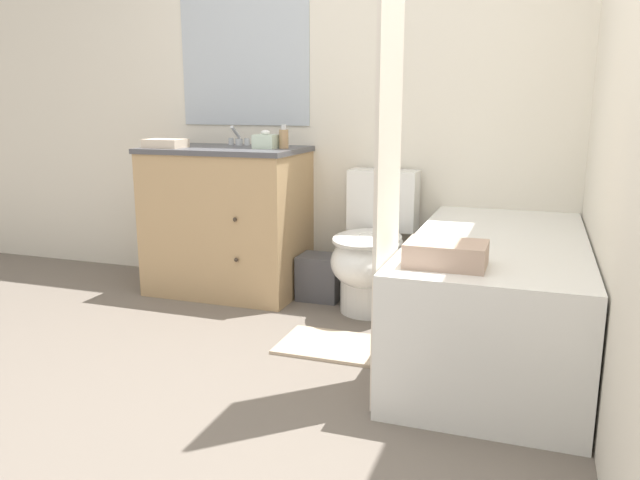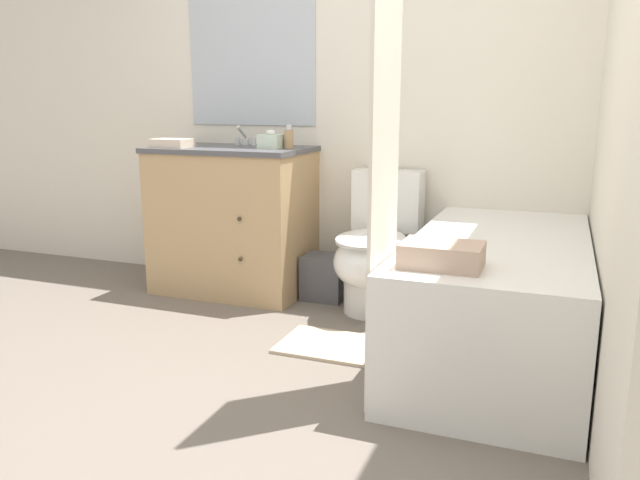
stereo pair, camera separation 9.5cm
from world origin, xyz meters
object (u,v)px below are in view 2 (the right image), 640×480
hand_towel_folded (172,143)px  bath_towel_folded (442,255)px  vanity_cabinet (233,219)px  soap_dispenser (289,138)px  tissue_box (271,141)px  wastebasket (325,277)px  toilet (375,252)px  bathtub (497,298)px  sink_faucet (245,139)px  bath_mat (336,346)px

hand_towel_folded → bath_towel_folded: size_ratio=0.77×
vanity_cabinet → soap_dispenser: soap_dispenser is taller
tissue_box → wastebasket: bearing=6.7°
wastebasket → tissue_box: (-0.32, -0.04, 0.80)m
wastebasket → toilet: bearing=-16.8°
hand_towel_folded → bathtub: bearing=-10.2°
sink_faucet → soap_dispenser: soap_dispenser is taller
soap_dispenser → wastebasket: bearing=-0.6°
vanity_cabinet → hand_towel_folded: size_ratio=4.12×
sink_faucet → hand_towel_folded: (-0.31, -0.33, -0.01)m
bathtub → tissue_box: (-1.35, 0.49, 0.65)m
vanity_cabinet → soap_dispenser: (0.37, 0.02, 0.49)m
soap_dispenser → hand_towel_folded: 0.70m
bathtub → soap_dispenser: 1.52m
toilet → bathtub: size_ratio=0.48×
tissue_box → hand_towel_folded: tissue_box is taller
vanity_cabinet → toilet: 0.94m
sink_faucet → bath_towel_folded: bearing=-40.4°
tissue_box → soap_dispenser: 0.11m
vanity_cabinet → wastebasket: size_ratio=3.49×
bathtub → wastebasket: bearing=153.1°
bathtub → bath_mat: bearing=-167.0°
sink_faucet → hand_towel_folded: size_ratio=0.63×
tissue_box → hand_towel_folded: bearing=-166.7°
wastebasket → bathtub: bearing=-26.9°
hand_towel_folded → bath_mat: (1.22, -0.51, -0.90)m
soap_dispenser → hand_towel_folded: bearing=-165.3°
hand_towel_folded → sink_faucet: bearing=46.5°
sink_faucet → tissue_box: size_ratio=1.12×
toilet → soap_dispenser: 0.83m
tissue_box → bath_mat: (0.64, -0.65, -0.92)m
hand_towel_folded → bath_towel_folded: bearing=-27.4°
wastebasket → bath_mat: 0.77m
tissue_box → soap_dispenser: (0.10, 0.04, 0.02)m
sink_faucet → bathtub: bearing=-22.6°
sink_faucet → wastebasket: 1.00m
tissue_box → bath_mat: size_ratio=0.24×
soap_dispenser → bath_towel_folded: bearing=-44.9°
toilet → bath_mat: 0.68m
vanity_cabinet → sink_faucet: bearing=90.0°
hand_towel_folded → bath_mat: bearing=-22.9°
sink_faucet → bathtub: sink_faucet is taller
vanity_cabinet → tissue_box: 0.55m
toilet → wastebasket: size_ratio=2.88×
toilet → bath_towel_folded: bearing=-61.5°
bathtub → tissue_box: bearing=160.2°
bath_mat → hand_towel_folded: bearing=157.1°
sink_faucet → tissue_box: bearing=-35.1°
toilet → wastebasket: 0.41m
soap_dispenser → sink_faucet: bearing=157.8°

